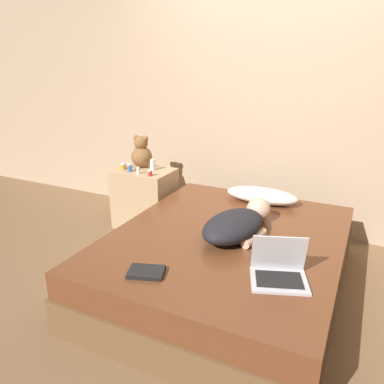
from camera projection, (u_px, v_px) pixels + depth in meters
The scene contains 14 objects.
ground_plane at pixel (225, 286), 2.73m from camera, with size 12.00×12.00×0.00m, color brown.
wall_back at pixel (279, 91), 3.33m from camera, with size 8.00×0.06×2.60m.
bed at pixel (226, 261), 2.66m from camera, with size 1.54×1.88×0.42m.
nightstand at pixel (145, 198), 3.65m from camera, with size 0.54×0.40×0.57m.
pillow at pixel (262, 195), 3.16m from camera, with size 0.61×0.27×0.12m.
person_lying at pixel (238, 223), 2.56m from camera, with size 0.44×0.75×0.18m.
laptop at pixel (279, 270), 2.05m from camera, with size 0.37×0.33×0.25m.
teddy_bear at pixel (141, 153), 3.61m from camera, with size 0.20×0.20×0.31m.
bottle_red at pixel (150, 173), 3.36m from camera, with size 0.04×0.04×0.06m.
bottle_white at pixel (138, 171), 3.42m from camera, with size 0.03×0.03×0.07m.
bottle_amber at pixel (123, 166), 3.56m from camera, with size 0.05×0.05×0.06m.
bottle_clear at pixel (153, 165), 3.53m from camera, with size 0.05×0.05×0.11m.
bottle_blue at pixel (130, 168), 3.49m from camera, with size 0.04×0.04×0.08m.
book at pixel (146, 272), 2.11m from camera, with size 0.24×0.20×0.02m.
Camera 1 is at (0.80, -2.21, 1.56)m, focal length 35.00 mm.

